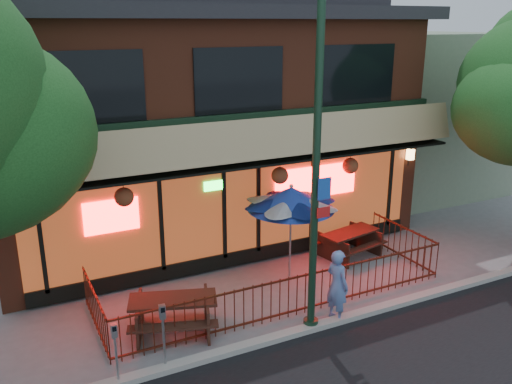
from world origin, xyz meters
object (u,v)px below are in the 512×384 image
at_px(street_light, 315,190).
at_px(parking_meter_far, 115,344).
at_px(pedestrian, 337,285).
at_px(parking_meter_near, 163,326).
at_px(patio_umbrella, 291,198).
at_px(picnic_table_left, 173,310).
at_px(picnic_table_right, 350,240).

distance_m(street_light, parking_meter_far, 4.79).
bearing_deg(pedestrian, parking_meter_near, 81.20).
height_order(patio_umbrella, pedestrian, patio_umbrella).
distance_m(picnic_table_left, picnic_table_right, 5.94).
distance_m(patio_umbrella, parking_meter_far, 5.76).
xyz_separation_m(street_light, picnic_table_left, (-2.71, 1.19, -2.63)).
xyz_separation_m(picnic_table_left, pedestrian, (3.41, -1.14, 0.32)).
height_order(patio_umbrella, parking_meter_far, patio_umbrella).
relative_size(patio_umbrella, parking_meter_near, 1.84).
height_order(street_light, parking_meter_far, street_light).
bearing_deg(patio_umbrella, picnic_table_right, 9.97).
relative_size(street_light, parking_meter_far, 5.56).
xyz_separation_m(picnic_table_right, pedestrian, (-2.32, -2.71, 0.35)).
relative_size(street_light, picnic_table_right, 3.62).
bearing_deg(picnic_table_right, pedestrian, -130.55).
relative_size(picnic_table_left, pedestrian, 1.31).
height_order(patio_umbrella, parking_meter_near, patio_umbrella).
bearing_deg(parking_meter_far, parking_meter_near, 4.99).
relative_size(picnic_table_right, parking_meter_near, 1.41).
bearing_deg(picnic_table_right, patio_umbrella, -170.03).
height_order(picnic_table_right, patio_umbrella, patio_umbrella).
bearing_deg(patio_umbrella, parking_meter_far, -153.98).
xyz_separation_m(picnic_table_left, parking_meter_far, (-1.49, -1.27, 0.33)).
distance_m(picnic_table_left, parking_meter_near, 1.38).
height_order(street_light, pedestrian, street_light).
bearing_deg(street_light, parking_meter_near, 179.95).
relative_size(patio_umbrella, parking_meter_far, 2.00).
bearing_deg(picnic_table_left, pedestrian, -18.44).
relative_size(street_light, parking_meter_near, 5.12).
bearing_deg(pedestrian, patio_umbrella, -13.10).
distance_m(picnic_table_left, parking_meter_far, 1.98).
relative_size(street_light, pedestrian, 4.18).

